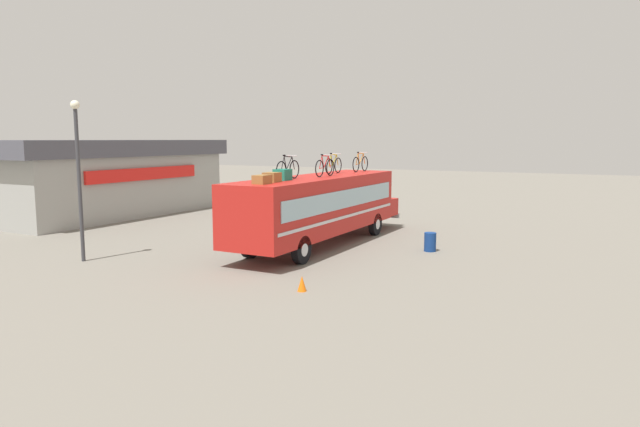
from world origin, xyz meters
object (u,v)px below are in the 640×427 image
at_px(luggage_bag_1, 262,180).
at_px(rooftop_bicycle_3, 333,165).
at_px(bus, 320,205).
at_px(trash_bin, 430,242).
at_px(traffic_cone, 302,284).
at_px(street_lamp, 78,166).
at_px(rooftop_bicycle_2, 325,167).
at_px(rooftop_bicycle_4, 360,163).
at_px(rooftop_bicycle_1, 288,169).
at_px(luggage_bag_2, 272,177).
at_px(luggage_bag_3, 282,175).

bearing_deg(luggage_bag_1, rooftop_bicycle_3, 4.39).
relative_size(bus, trash_bin, 16.06).
relative_size(traffic_cone, street_lamp, 0.08).
xyz_separation_m(rooftop_bicycle_2, rooftop_bicycle_4, (4.05, 0.16, 0.01)).
relative_size(rooftop_bicycle_2, rooftop_bicycle_4, 0.96).
relative_size(bus, traffic_cone, 26.05).
bearing_deg(rooftop_bicycle_1, luggage_bag_2, -170.54).
relative_size(bus, street_lamp, 2.08).
distance_m(trash_bin, street_lamp, 13.89).
relative_size(bus, rooftop_bicycle_1, 7.13).
xyz_separation_m(rooftop_bicycle_3, street_lamp, (-9.01, 6.00, 0.19)).
bearing_deg(trash_bin, luggage_bag_2, 135.33).
bearing_deg(street_lamp, luggage_bag_3, -56.05).
bearing_deg(luggage_bag_1, rooftop_bicycle_4, 0.25).
relative_size(trash_bin, street_lamp, 0.13).
bearing_deg(rooftop_bicycle_4, luggage_bag_1, -179.75).
bearing_deg(luggage_bag_1, luggage_bag_3, 8.82).
bearing_deg(street_lamp, rooftop_bicycle_3, -33.63).
bearing_deg(luggage_bag_1, rooftop_bicycle_1, 9.65).
bearing_deg(rooftop_bicycle_3, luggage_bag_3, -177.31).
distance_m(rooftop_bicycle_1, rooftop_bicycle_3, 4.20).
xyz_separation_m(luggage_bag_3, street_lamp, (-4.19, 6.22, 0.36)).
distance_m(luggage_bag_1, trash_bin, 7.65).
bearing_deg(luggage_bag_3, street_lamp, 123.95).
xyz_separation_m(bus, luggage_bag_1, (-4.70, -0.16, 1.39)).
distance_m(rooftop_bicycle_2, street_lamp, 9.60).
distance_m(bus, street_lamp, 9.66).
xyz_separation_m(bus, street_lamp, (-7.05, 6.35, 1.81)).
distance_m(rooftop_bicycle_2, trash_bin, 5.36).
bearing_deg(bus, luggage_bag_1, -178.03).
bearing_deg(luggage_bag_2, rooftop_bicycle_4, -0.89).
bearing_deg(luggage_bag_2, street_lamp, 117.08).
xyz_separation_m(luggage_bag_2, rooftop_bicycle_1, (1.57, 0.26, 0.23)).
height_order(luggage_bag_2, rooftop_bicycle_2, rooftop_bicycle_2).
distance_m(rooftop_bicycle_1, traffic_cone, 6.50).
xyz_separation_m(rooftop_bicycle_1, rooftop_bicycle_4, (6.18, -0.38, -0.00)).
distance_m(luggage_bag_3, traffic_cone, 5.90).
height_order(luggage_bag_1, rooftop_bicycle_3, rooftop_bicycle_3).
bearing_deg(rooftop_bicycle_4, rooftop_bicycle_1, 176.47).
bearing_deg(rooftop_bicycle_2, bus, 69.36).
xyz_separation_m(luggage_bag_3, rooftop_bicycle_2, (2.76, -0.40, 0.18)).
distance_m(luggage_bag_2, luggage_bag_3, 0.95).
bearing_deg(luggage_bag_1, traffic_cone, -127.44).
distance_m(luggage_bag_1, rooftop_bicycle_4, 8.65).
bearing_deg(luggage_bag_3, rooftop_bicycle_1, 12.08).
relative_size(luggage_bag_2, street_lamp, 0.09).
height_order(bus, luggage_bag_2, luggage_bag_2).
distance_m(rooftop_bicycle_2, rooftop_bicycle_3, 2.16).
xyz_separation_m(rooftop_bicycle_3, trash_bin, (-1.10, -4.97, -2.99)).
relative_size(rooftop_bicycle_4, street_lamp, 0.30).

